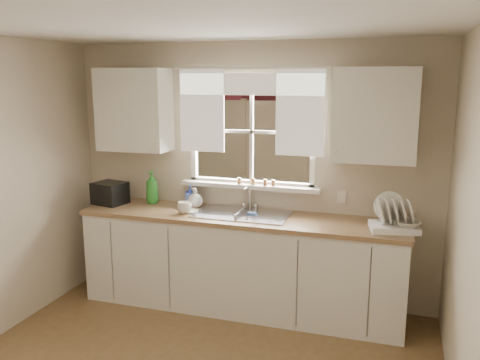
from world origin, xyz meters
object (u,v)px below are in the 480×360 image
(dish_rack, at_px, (394,220))
(soap_bottle_a, at_px, (152,187))
(cup, at_px, (185,208))
(black_appliance, at_px, (110,193))

(dish_rack, height_order, soap_bottle_a, soap_bottle_a)
(cup, bearing_deg, dish_rack, -12.46)
(cup, relative_size, black_appliance, 0.45)
(soap_bottle_a, distance_m, black_appliance, 0.43)
(black_appliance, bearing_deg, cup, 5.02)
(soap_bottle_a, bearing_deg, black_appliance, -155.65)
(dish_rack, relative_size, soap_bottle_a, 1.33)
(soap_bottle_a, height_order, cup, soap_bottle_a)
(soap_bottle_a, relative_size, cup, 2.46)
(dish_rack, distance_m, cup, 1.88)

